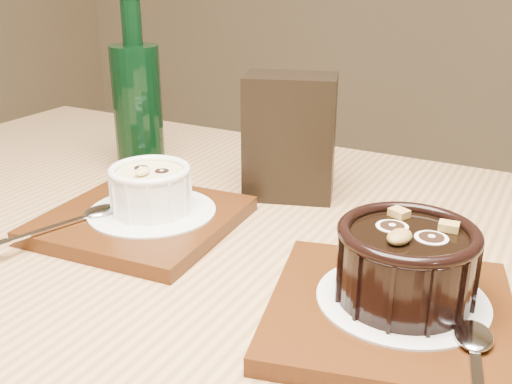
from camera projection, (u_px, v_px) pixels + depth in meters
table at (235, 362)px, 0.55m from camera, size 1.26×0.90×0.75m
tray_left at (141, 220)px, 0.61m from camera, size 0.18×0.18×0.01m
doily_left at (152, 211)px, 0.61m from camera, size 0.13×0.13×0.00m
ramekin_white at (151, 187)px, 0.60m from camera, size 0.08×0.08×0.05m
spoon_left at (69, 221)px, 0.58m from camera, size 0.07×0.13×0.01m
tray_right at (390, 313)px, 0.45m from camera, size 0.21×0.21×0.01m
doily_right at (402, 299)px, 0.46m from camera, size 0.13×0.13×0.00m
ramekin_dark at (406, 260)px, 0.44m from camera, size 0.10×0.10×0.06m
spoon_right at (477, 367)px, 0.37m from camera, size 0.04×0.14×0.01m
condiment_stand at (290, 137)px, 0.67m from camera, size 0.11×0.08×0.14m
green_bottle at (138, 105)px, 0.74m from camera, size 0.06×0.06×0.22m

